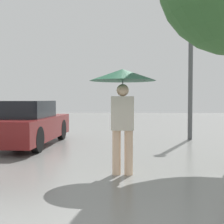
# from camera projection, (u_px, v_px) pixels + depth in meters

# --- Properties ---
(pedestrian) EXTENTS (1.19, 1.19, 1.91)m
(pedestrian) POSITION_uv_depth(u_px,v_px,m) (123.00, 88.00, 5.58)
(pedestrian) COLOR beige
(pedestrian) RESTS_ON ground_plane
(parked_car_farthest) EXTENTS (1.67, 4.28, 1.32)m
(parked_car_farthest) POSITION_uv_depth(u_px,v_px,m) (26.00, 124.00, 9.28)
(parked_car_farthest) COLOR maroon
(parked_car_farthest) RESTS_ON ground_plane
(street_lamp) EXTENTS (0.31, 0.31, 4.61)m
(street_lamp) POSITION_uv_depth(u_px,v_px,m) (191.00, 59.00, 10.49)
(street_lamp) COLOR #515456
(street_lamp) RESTS_ON ground_plane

